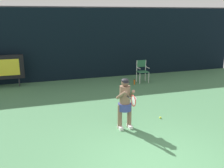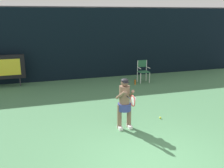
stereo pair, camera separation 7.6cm
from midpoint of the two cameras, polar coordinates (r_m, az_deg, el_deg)
The scene contains 6 objects.
backdrop_screen at distance 13.48m, azimuth -7.09°, elevation 8.70°, with size 18.00×0.12×3.66m.
umpire_chair at distance 12.96m, azimuth 6.50°, elevation 3.12°, with size 0.52×0.44×1.08m.
water_bottle at distance 12.55m, azimuth 4.76°, elevation 0.44°, with size 0.07×0.07×0.27m.
tennis_player at distance 7.59m, azimuth 2.58°, elevation -3.81°, with size 0.53×0.60×1.52m.
tennis_racket at distance 7.00m, azimuth 4.32°, elevation -3.65°, with size 0.03×0.60×0.31m.
tennis_ball_spare at distance 8.67m, azimuth 10.33°, elevation -7.27°, with size 0.07×0.07×0.07m.
Camera 1 is at (-2.52, -4.65, 3.31)m, focal length 41.62 mm.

